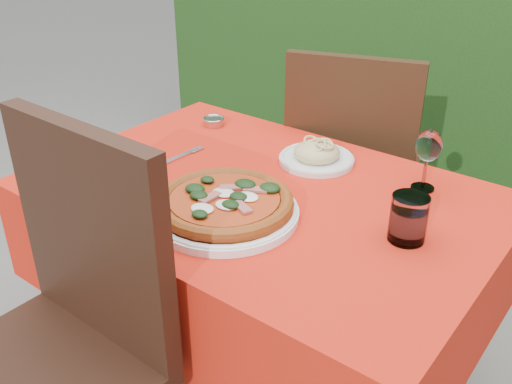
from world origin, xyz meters
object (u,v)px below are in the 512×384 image
Objects in this scene: chair_near at (60,331)px; fork at (173,159)px; water_glass at (408,221)px; steel_ramekin at (214,122)px; pizza_plate at (225,205)px; pasta_plate at (317,155)px; chair_far at (352,164)px; wine_glass at (428,148)px.

chair_near is 4.91× the size of fork.
water_glass is 0.89m from steel_ramekin.
fork is at bearing -178.28° from water_glass.
water_glass reaches higher than steel_ramekin.
pizza_plate is 1.88× the size of pasta_plate.
pizza_plate is at bearing -91.14° from pasta_plate.
chair_far is 0.81m from water_glass.
chair_near is 0.95m from steel_ramekin.
pizza_plate is (0.07, -0.80, 0.20)m from chair_far.
pizza_plate is at bearing -155.97° from water_glass.
chair_far is at bearing 138.90° from wine_glass.
fork is (-0.22, 0.59, 0.14)m from chair_near.
steel_ramekin is at bearing 110.41° from chair_near.
chair_far reaches higher than pizza_plate.
wine_glass is at bearing 53.37° from pizza_plate.
chair_near reaches higher than water_glass.
chair_near is 9.27× the size of water_glass.
water_glass is 0.29m from wine_glass.
chair_far reaches higher than water_glass.
wine_glass is at bearing 105.37° from water_glass.
chair_near is at bearing 69.47° from chair_far.
fork is 0.31m from steel_ramekin.
wine_glass is (0.45, 0.88, 0.26)m from chair_near.
wine_glass is (0.40, -0.35, 0.29)m from chair_far.
pizza_plate is 0.38m from fork.
chair_near is 15.48× the size of steel_ramekin.
steel_ramekin is (-0.77, 0.00, -0.11)m from wine_glass.
pasta_plate reaches higher than fork.
chair_far is 2.37× the size of pizza_plate.
chair_near reaches higher than fork.
fork is at bearing 48.54° from chair_far.
wine_glass reaches higher than water_glass.
pasta_plate is at bearing 38.28° from fork.
pizza_plate is (0.12, 0.43, 0.17)m from chair_near.
pizza_plate is at bearing 75.04° from chair_near.
pasta_plate is 1.97× the size of water_glass.
chair_near is at bearing -67.24° from fork.
wine_glass is at bearing -0.20° from steel_ramekin.
pizza_plate reaches higher than steel_ramekin.
fork is at bearing 155.18° from pizza_plate.
pasta_plate reaches higher than steel_ramekin.
fork is at bearing -72.13° from steel_ramekin.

